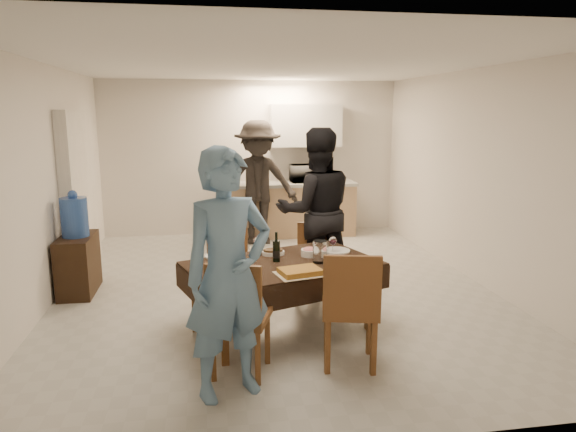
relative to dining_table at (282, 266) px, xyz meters
name	(u,v)px	position (x,y,z in m)	size (l,w,h in m)	color
floor	(276,289)	(0.10, 1.18, -0.65)	(5.00, 6.00, 0.02)	#B8B8B3
ceiling	(275,63)	(0.10, 1.18, 1.95)	(5.00, 6.00, 0.02)	white
wall_back	(252,158)	(0.10, 4.18, 0.65)	(5.00, 0.02, 2.60)	silver
wall_front	(346,248)	(0.10, -1.82, 0.65)	(5.00, 0.02, 2.60)	silver
wall_left	(44,186)	(-2.40, 1.18, 0.65)	(0.02, 6.00, 2.60)	silver
wall_right	(478,177)	(2.60, 1.18, 0.65)	(0.02, 6.00, 2.60)	silver
stub_partition	(80,192)	(-2.32, 2.38, 0.40)	(0.15, 1.40, 2.10)	white
kitchen_base_cabinet	(289,210)	(0.70, 3.86, -0.22)	(2.20, 0.60, 0.86)	tan
kitchen_worktop	(289,184)	(0.70, 3.86, 0.24)	(2.24, 0.64, 0.05)	#A8A8A3
upper_cabinet	(305,126)	(1.00, 4.00, 1.20)	(1.20, 0.34, 0.70)	silver
dining_table	(282,266)	(0.00, 0.00, 0.00)	(1.98, 1.54, 0.68)	black
chair_near_left	(241,307)	(-0.45, -0.84, -0.06)	(0.56, 0.57, 0.52)	brown
chair_near_right	(354,298)	(0.45, -0.84, -0.04)	(0.54, 0.55, 0.54)	brown
chair_far_left	(231,254)	(-0.45, 0.66, -0.04)	(0.51, 0.51, 0.54)	brown
chair_far_right	(314,257)	(0.45, 0.67, -0.13)	(0.49, 0.50, 0.46)	brown
console	(78,265)	(-2.18, 1.43, -0.31)	(0.37, 0.73, 0.68)	black
water_jug	(74,217)	(-2.18, 1.43, 0.25)	(0.30, 0.30, 0.45)	#3661BC
wine_bottle	(276,247)	(-0.05, 0.05, 0.17)	(0.07, 0.07, 0.29)	black
water_pitcher	(320,252)	(0.35, -0.05, 0.14)	(0.14, 0.14, 0.21)	white
savoury_tart	(300,272)	(0.10, -0.38, 0.06)	(0.41, 0.31, 0.05)	#AA8032
salad_bowl	(310,253)	(0.30, 0.18, 0.06)	(0.17, 0.17, 0.07)	white
mushroom_dish	(273,253)	(-0.05, 0.28, 0.05)	(0.21, 0.21, 0.04)	white
wine_glass_a	(225,263)	(-0.55, -0.25, 0.13)	(0.09, 0.09, 0.20)	white
wine_glass_b	(333,245)	(0.55, 0.25, 0.12)	(0.08, 0.08, 0.17)	white
wine_glass_c	(258,245)	(-0.20, 0.30, 0.13)	(0.09, 0.09, 0.20)	white
plate_near_left	(219,275)	(-0.60, -0.30, 0.04)	(0.26, 0.26, 0.01)	white
plate_near_right	(353,268)	(0.60, -0.30, 0.04)	(0.27, 0.27, 0.02)	white
plate_far_left	(217,256)	(-0.60, 0.30, 0.04)	(0.25, 0.25, 0.01)	white
plate_far_right	(336,251)	(0.60, 0.30, 0.04)	(0.28, 0.28, 0.02)	white
microwave	(307,173)	(1.00, 3.86, 0.41)	(0.54, 0.36, 0.30)	silver
person_near	(229,275)	(-0.55, -1.05, 0.28)	(0.67, 0.44, 1.85)	#648DB5
person_far	(316,211)	(0.55, 1.05, 0.30)	(0.93, 0.72, 1.91)	black
person_kitchen	(258,183)	(0.13, 3.41, 0.33)	(1.26, 0.73, 1.95)	black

